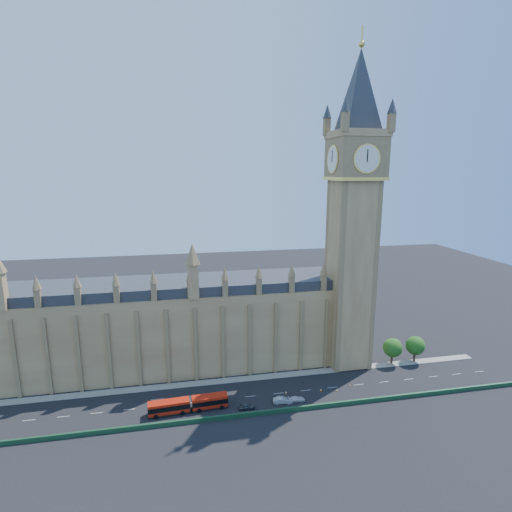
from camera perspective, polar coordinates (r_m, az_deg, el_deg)
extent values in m
plane|color=black|center=(115.76, -2.90, -19.59)|extent=(400.00, 400.00, 0.00)
cube|color=#936D47|center=(129.49, -15.60, -10.26)|extent=(120.00, 20.00, 25.00)
cube|color=#2D3035|center=(124.95, -15.97, -4.31)|extent=(120.00, 18.00, 3.00)
cube|color=#936D47|center=(126.95, 13.26, -2.73)|extent=(12.00, 12.00, 58.00)
cube|color=olive|center=(122.95, 14.07, 13.25)|extent=(14.00, 14.00, 12.00)
cylinder|color=silver|center=(116.50, 15.58, 13.25)|extent=(7.20, 0.30, 7.20)
cube|color=#936D47|center=(123.34, 14.24, 16.50)|extent=(14.50, 14.50, 2.00)
pyramid|color=#2D3035|center=(127.33, 14.84, 26.85)|extent=(20.59, 20.59, 22.00)
sphere|color=#F2C64C|center=(127.54, 14.86, 27.20)|extent=(1.80, 1.80, 1.80)
cube|color=#1E4C2D|center=(107.95, -2.16, -21.79)|extent=(160.00, 0.60, 1.20)
cube|color=gray|center=(123.84, -3.56, -17.28)|extent=(160.00, 3.00, 0.16)
cylinder|color=#382619|center=(139.00, 18.83, -13.61)|extent=(0.70, 0.70, 4.00)
sphere|color=#144312|center=(137.56, 18.93, -12.29)|extent=(6.00, 6.00, 6.00)
sphere|color=#144312|center=(137.94, 19.18, -11.97)|extent=(4.38, 4.38, 4.38)
cylinder|color=#382619|center=(142.94, 21.69, -13.09)|extent=(0.70, 0.70, 4.00)
sphere|color=#144312|center=(141.54, 21.80, -11.81)|extent=(6.00, 6.00, 6.00)
sphere|color=#144312|center=(141.95, 22.03, -11.49)|extent=(4.38, 4.38, 4.38)
cube|color=#B81D0C|center=(110.85, -12.34, -20.40)|extent=(10.46, 3.45, 3.44)
cube|color=#B81D0C|center=(111.44, -6.63, -19.99)|extent=(9.32, 3.38, 3.44)
cube|color=black|center=(110.63, -12.35, -20.22)|extent=(10.51, 3.50, 1.31)
cube|color=black|center=(111.22, -6.64, -19.81)|extent=(9.37, 3.43, 1.31)
cylinder|color=black|center=(111.10, -9.63, -20.31)|extent=(1.04, 2.80, 2.75)
cylinder|color=black|center=(110.28, -14.12, -21.39)|extent=(1.16, 0.41, 1.15)
cylinder|color=black|center=(112.69, -14.13, -20.60)|extent=(1.16, 0.41, 1.15)
cylinder|color=black|center=(110.34, -10.44, -21.19)|extent=(1.16, 0.41, 1.15)
cylinder|color=black|center=(112.75, -10.55, -20.40)|extent=(1.16, 0.41, 1.15)
cylinder|color=black|center=(110.59, -8.12, -21.02)|extent=(1.16, 0.41, 1.15)
cylinder|color=black|center=(112.99, -8.29, -20.24)|extent=(1.16, 0.41, 1.15)
cylinder|color=black|center=(111.20, -4.91, -20.73)|extent=(1.16, 0.41, 1.15)
cylinder|color=black|center=(113.59, -5.16, -19.96)|extent=(1.16, 0.41, 1.15)
imported|color=#404448|center=(110.91, -1.31, -20.68)|extent=(4.31, 1.74, 1.47)
imported|color=#A0A4A8|center=(113.30, 3.82, -19.88)|extent=(5.20, 2.32, 1.66)
imported|color=silver|center=(114.40, 5.79, -19.67)|extent=(4.65, 2.08, 1.32)
cube|color=black|center=(120.59, 11.48, -18.42)|extent=(0.45, 0.45, 0.04)
cone|color=orange|center=(120.45, 11.49, -18.30)|extent=(0.49, 0.49, 0.62)
cylinder|color=white|center=(120.40, 11.49, -18.26)|extent=(0.30, 0.30, 0.11)
cube|color=black|center=(117.65, 4.31, -19.03)|extent=(0.55, 0.55, 0.04)
cone|color=orange|center=(117.47, 4.31, -18.88)|extent=(0.60, 0.60, 0.74)
cylinder|color=white|center=(117.42, 4.31, -18.84)|extent=(0.36, 0.36, 0.13)
cube|color=black|center=(123.71, 13.25, -17.67)|extent=(0.47, 0.47, 0.04)
cone|color=orange|center=(123.57, 13.26, -17.55)|extent=(0.52, 0.52, 0.62)
cylinder|color=white|center=(123.52, 13.26, -17.51)|extent=(0.30, 0.30, 0.11)
cube|color=black|center=(119.84, 9.25, -18.54)|extent=(0.52, 0.52, 0.04)
cone|color=orange|center=(119.66, 9.25, -18.39)|extent=(0.58, 0.58, 0.74)
cylinder|color=white|center=(119.61, 9.25, -18.35)|extent=(0.36, 0.36, 0.13)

